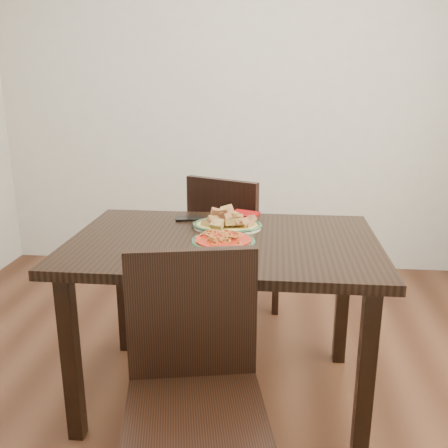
# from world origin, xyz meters

# --- Properties ---
(floor) EXTENTS (3.50, 3.50, 0.00)m
(floor) POSITION_xyz_m (0.00, 0.00, 0.00)
(floor) COLOR #3B1F12
(floor) RESTS_ON ground
(wall_back) EXTENTS (3.50, 0.10, 2.60)m
(wall_back) POSITION_xyz_m (0.00, 1.75, 1.30)
(wall_back) COLOR beige
(wall_back) RESTS_ON ground
(dining_table) EXTENTS (1.29, 0.86, 0.75)m
(dining_table) POSITION_xyz_m (0.10, 0.05, 0.66)
(dining_table) COLOR black
(dining_table) RESTS_ON ground
(chair_far) EXTENTS (0.55, 0.55, 0.89)m
(chair_far) POSITION_xyz_m (0.07, 0.73, 0.50)
(chair_far) COLOR black
(chair_far) RESTS_ON ground
(chair_near) EXTENTS (0.50, 0.50, 0.89)m
(chair_near) POSITION_xyz_m (0.08, -0.59, 0.50)
(chair_near) COLOR black
(chair_near) RESTS_ON ground
(fish_plate) EXTENTS (0.30, 0.24, 0.11)m
(fish_plate) POSITION_xyz_m (0.10, 0.21, 0.79)
(fish_plate) COLOR beige
(fish_plate) RESTS_ON dining_table
(noodle_bowl) EXTENTS (0.25, 0.25, 0.08)m
(noodle_bowl) POSITION_xyz_m (0.12, -0.15, 0.79)
(noodle_bowl) COLOR white
(noodle_bowl) RESTS_ON dining_table
(smartphone) EXTENTS (0.15, 0.10, 0.01)m
(smartphone) POSITION_xyz_m (-0.10, 0.34, 0.76)
(smartphone) COLOR black
(smartphone) RESTS_ON dining_table
(napkin) EXTENTS (0.16, 0.15, 0.01)m
(napkin) POSITION_xyz_m (0.16, 0.44, 0.76)
(napkin) COLOR maroon
(napkin) RESTS_ON dining_table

